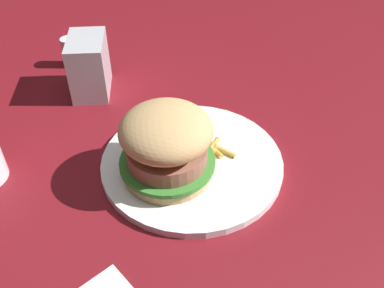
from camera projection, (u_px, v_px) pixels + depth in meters
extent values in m
plane|color=maroon|center=(168.00, 162.00, 0.64)|extent=(1.60, 1.60, 0.00)
cylinder|color=white|center=(192.00, 163.00, 0.63)|extent=(0.26, 0.26, 0.01)
cylinder|color=tan|center=(168.00, 168.00, 0.60)|extent=(0.12, 0.12, 0.02)
cylinder|color=#387F2D|center=(167.00, 162.00, 0.60)|extent=(0.13, 0.13, 0.01)
cylinder|color=#8E5B47|center=(167.00, 153.00, 0.59)|extent=(0.11, 0.11, 0.02)
ellipsoid|color=tan|center=(166.00, 130.00, 0.56)|extent=(0.12, 0.12, 0.06)
cylinder|color=gold|center=(208.00, 143.00, 0.65)|extent=(0.01, 0.07, 0.01)
cylinder|color=#E5B251|center=(214.00, 146.00, 0.65)|extent=(0.03, 0.07, 0.01)
cylinder|color=gold|center=(198.00, 141.00, 0.65)|extent=(0.06, 0.04, 0.01)
cylinder|color=#E5B251|center=(201.00, 145.00, 0.65)|extent=(0.03, 0.05, 0.01)
cylinder|color=gold|center=(202.00, 141.00, 0.64)|extent=(0.03, 0.04, 0.01)
cylinder|color=gold|center=(211.00, 148.00, 0.63)|extent=(0.04, 0.03, 0.01)
cube|color=#B7BABF|center=(89.00, 66.00, 0.75)|extent=(0.09, 0.11, 0.10)
cylinder|color=white|center=(70.00, 52.00, 0.83)|extent=(0.03, 0.03, 0.06)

